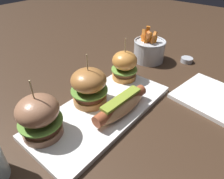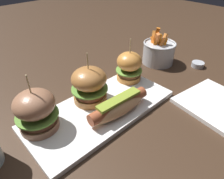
{
  "view_description": "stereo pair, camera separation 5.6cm",
  "coord_description": "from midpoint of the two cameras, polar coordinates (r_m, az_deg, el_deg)",
  "views": [
    {
      "loc": [
        -0.31,
        -0.29,
        0.38
      ],
      "look_at": [
        0.04,
        0.0,
        0.05
      ],
      "focal_mm": 32.32,
      "sensor_mm": 36.0,
      "label": 1
    },
    {
      "loc": [
        -0.27,
        -0.33,
        0.38
      ],
      "look_at": [
        0.04,
        0.0,
        0.05
      ],
      "focal_mm": 32.32,
      "sensor_mm": 36.0,
      "label": 2
    }
  ],
  "objects": [
    {
      "name": "sauce_ramekin",
      "position": [
        0.86,
        18.66,
        7.91
      ],
      "size": [
        0.05,
        0.05,
        0.02
      ],
      "color": "#A8AAB2",
      "rests_on": "ground"
    },
    {
      "name": "ground_plane",
      "position": [
        0.57,
        -5.55,
        -6.43
      ],
      "size": [
        3.0,
        3.0,
        0.0
      ],
      "primitive_type": "plane",
      "color": "#382619"
    },
    {
      "name": "slider_center",
      "position": [
        0.56,
        -9.11,
        0.95
      ],
      "size": [
        0.1,
        0.1,
        0.15
      ],
      "color": "#A66B36",
      "rests_on": "platter_main"
    },
    {
      "name": "fries_bucket",
      "position": [
        0.82,
        8.51,
        10.94
      ],
      "size": [
        0.12,
        0.12,
        0.14
      ],
      "color": "#B7BABF",
      "rests_on": "ground"
    },
    {
      "name": "slider_right",
      "position": [
        0.66,
        1.13,
        6.79
      ],
      "size": [
        0.09,
        0.09,
        0.14
      ],
      "color": "#C78038",
      "rests_on": "platter_main"
    },
    {
      "name": "slider_left",
      "position": [
        0.49,
        -23.01,
        -7.19
      ],
      "size": [
        0.1,
        0.1,
        0.15
      ],
      "color": "#946448",
      "rests_on": "platter_main"
    },
    {
      "name": "side_plate",
      "position": [
        0.67,
        24.27,
        -2.0
      ],
      "size": [
        0.21,
        0.21,
        0.01
      ],
      "primitive_type": "cube",
      "rotation": [
        0.0,
        0.0,
        -0.14
      ],
      "color": "white",
      "rests_on": "ground"
    },
    {
      "name": "hot_dog",
      "position": [
        0.53,
        -0.43,
        -4.62
      ],
      "size": [
        0.18,
        0.06,
        0.05
      ],
      "color": "tan",
      "rests_on": "platter_main"
    },
    {
      "name": "platter_main",
      "position": [
        0.56,
        -5.59,
        -5.9
      ],
      "size": [
        0.42,
        0.19,
        0.01
      ],
      "primitive_type": "cube",
      "color": "white",
      "rests_on": "ground"
    }
  ]
}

